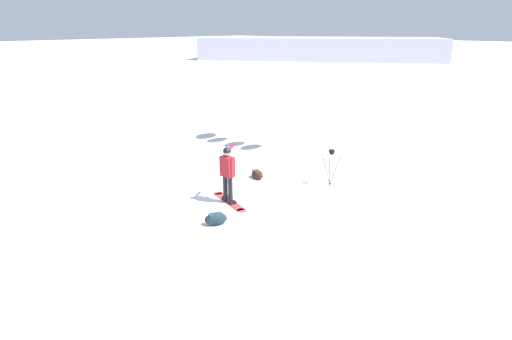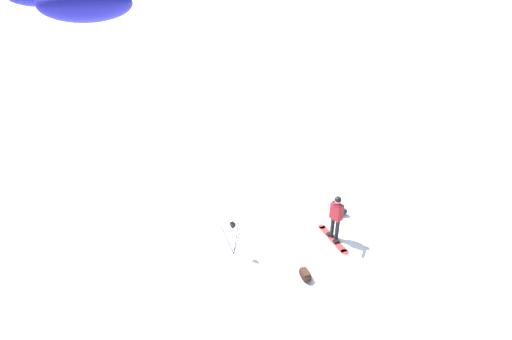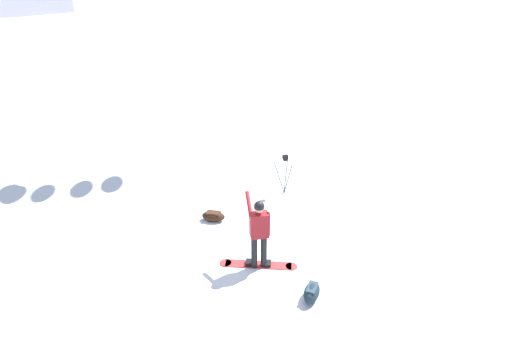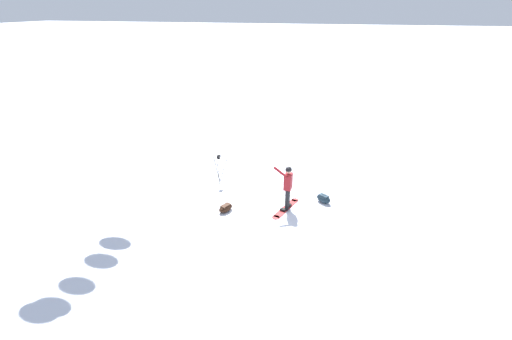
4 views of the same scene
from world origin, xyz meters
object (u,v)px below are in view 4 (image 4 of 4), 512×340
at_px(snowboarder, 288,183).
at_px(gear_bag_large, 324,198).
at_px(snowboard, 286,208).
at_px(camera_tripod, 219,163).
at_px(gear_bag_small, 226,208).

xyz_separation_m(snowboarder, gear_bag_large, (-1.26, -0.85, -0.88)).
bearing_deg(snowboarder, snowboard, 8.70).
distance_m(snowboarder, camera_tripod, 3.55).
height_order(camera_tripod, gear_bag_small, camera_tripod).
relative_size(camera_tripod, gear_bag_small, 1.77).
bearing_deg(camera_tripod, gear_bag_small, 115.73).
bearing_deg(camera_tripod, gear_bag_large, 172.25).
height_order(snowboard, camera_tripod, camera_tripod).
bearing_deg(gear_bag_small, snowboarder, -159.69).
bearing_deg(gear_bag_large, snowboard, 33.22).
xyz_separation_m(snowboarder, camera_tripod, (3.23, -1.46, -0.16)).
relative_size(snowboarder, gear_bag_small, 2.48).
height_order(snowboard, gear_bag_large, gear_bag_large).
distance_m(snowboarder, gear_bag_small, 2.46).
distance_m(snowboard, camera_tripod, 3.62).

